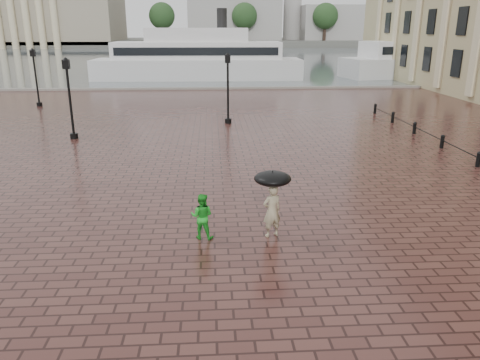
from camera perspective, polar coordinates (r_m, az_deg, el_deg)
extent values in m
plane|color=#3B1E1B|center=(17.96, -9.37, -1.90)|extent=(300.00, 300.00, 0.00)
plane|color=#485158|center=(108.98, -4.68, 14.86)|extent=(240.00, 240.00, 0.00)
cube|color=slate|center=(49.21, -5.82, 10.93)|extent=(80.00, 0.60, 0.30)
cube|color=#4C4C47|center=(176.88, -4.32, 16.42)|extent=(300.00, 60.00, 2.00)
cube|color=gray|center=(171.61, -24.24, 18.61)|extent=(55.00, 30.00, 22.00)
cube|color=#9B9893|center=(167.02, -0.80, 19.12)|extent=(30.00, 22.00, 14.00)
cube|color=#9B9893|center=(172.28, 11.54, 18.25)|extent=(25.00, 22.00, 11.00)
cube|color=#9B9893|center=(184.22, 22.72, 18.02)|extent=(35.00, 22.00, 16.00)
cylinder|color=#9B9893|center=(169.25, 6.41, 20.02)|extent=(6.00, 6.00, 20.00)
cylinder|color=#2D2119|center=(160.01, -18.99, 16.44)|extent=(1.00, 1.00, 8.00)
sphere|color=#1C3819|center=(160.03, -19.20, 18.40)|extent=(8.00, 8.00, 8.00)
cylinder|color=#2D2119|center=(155.51, -9.40, 17.12)|extent=(1.00, 1.00, 8.00)
sphere|color=#1C3819|center=(155.53, -9.51, 19.15)|extent=(8.00, 8.00, 8.00)
cylinder|color=#2D2119|center=(155.19, 0.54, 17.35)|extent=(1.00, 1.00, 8.00)
sphere|color=#1C3819|center=(155.22, 0.55, 19.38)|extent=(8.00, 8.00, 8.00)
cylinder|color=#2D2119|center=(159.09, 10.25, 17.10)|extent=(1.00, 1.00, 8.00)
sphere|color=#1C3819|center=(159.12, 10.37, 19.07)|extent=(8.00, 8.00, 8.00)
cylinder|color=#2D2119|center=(166.91, 19.23, 16.45)|extent=(1.00, 1.00, 8.00)
sphere|color=#1C3819|center=(166.93, 19.44, 18.33)|extent=(8.00, 8.00, 8.00)
cylinder|color=#2D2119|center=(178.13, 27.18, 15.55)|extent=(1.00, 1.00, 8.00)
cylinder|color=black|center=(23.91, 27.05, 2.13)|extent=(0.20, 0.20, 0.60)
sphere|color=black|center=(23.84, 27.16, 2.87)|extent=(0.22, 0.22, 0.22)
cylinder|color=black|center=(26.88, 23.41, 4.21)|extent=(0.20, 0.20, 0.60)
sphere|color=black|center=(26.81, 23.49, 4.87)|extent=(0.22, 0.22, 0.22)
cylinder|color=black|center=(29.96, 20.49, 5.86)|extent=(0.20, 0.20, 0.60)
sphere|color=black|center=(29.90, 20.56, 6.46)|extent=(0.22, 0.22, 0.22)
cylinder|color=black|center=(33.13, 18.11, 7.19)|extent=(0.20, 0.20, 0.60)
sphere|color=black|center=(33.08, 18.17, 7.73)|extent=(0.22, 0.22, 0.22)
cylinder|color=black|center=(36.36, 16.14, 8.27)|extent=(0.20, 0.20, 0.60)
sphere|color=black|center=(36.31, 16.19, 8.77)|extent=(0.22, 0.22, 0.22)
cylinder|color=black|center=(28.55, -19.57, 5.09)|extent=(0.44, 0.44, 0.30)
cylinder|color=black|center=(28.23, -19.97, 8.75)|extent=(0.14, 0.14, 4.00)
cube|color=black|center=(28.00, -20.45, 13.08)|extent=(0.35, 0.35, 0.50)
sphere|color=beige|center=(28.00, -20.45, 13.08)|extent=(0.28, 0.28, 0.28)
cylinder|color=black|center=(31.38, -1.46, 7.23)|extent=(0.44, 0.44, 0.30)
cylinder|color=black|center=(31.08, -1.48, 10.58)|extent=(0.14, 0.14, 4.00)
cube|color=black|center=(30.87, -1.52, 14.54)|extent=(0.35, 0.35, 0.50)
sphere|color=beige|center=(30.87, -1.52, 14.54)|extent=(0.28, 0.28, 0.28)
cylinder|color=black|center=(41.63, -23.26, 8.49)|extent=(0.44, 0.44, 0.30)
cylinder|color=black|center=(41.40, -23.58, 11.00)|extent=(0.14, 0.14, 4.00)
cube|color=black|center=(41.25, -23.96, 13.95)|extent=(0.35, 0.35, 0.50)
sphere|color=beige|center=(41.25, -23.96, 13.95)|extent=(0.28, 0.28, 0.28)
imported|color=tan|center=(14.11, 3.91, -3.80)|extent=(0.70, 0.58, 1.63)
imported|color=green|center=(14.04, -4.67, -4.42)|extent=(0.79, 0.67, 1.41)
cube|color=silver|center=(59.14, -5.15, 13.32)|extent=(25.23, 6.54, 2.41)
cube|color=silver|center=(59.00, -5.21, 15.46)|extent=(20.19, 5.64, 2.01)
cube|color=silver|center=(58.94, -5.27, 17.22)|extent=(12.14, 4.87, 1.61)
cylinder|color=black|center=(58.88, -2.22, 19.03)|extent=(1.21, 1.21, 2.41)
cube|color=black|center=(56.34, -5.34, 15.34)|extent=(19.08, 0.50, 0.90)
cube|color=black|center=(61.65, -5.10, 15.58)|extent=(19.08, 0.50, 0.90)
cube|color=silver|center=(67.55, 22.87, 12.61)|extent=(25.84, 10.34, 2.42)
cube|color=silver|center=(67.42, 23.11, 14.48)|extent=(20.75, 8.67, 2.01)
cube|color=silver|center=(67.38, 23.30, 16.01)|extent=(12.71, 6.67, 1.61)
cylinder|color=black|center=(69.19, 25.61, 17.25)|extent=(1.21, 1.21, 2.42)
cube|color=black|center=(65.28, 24.51, 14.23)|extent=(18.86, 3.43, 0.91)
cube|color=black|center=(69.60, 21.79, 14.70)|extent=(18.86, 3.43, 0.91)
cylinder|color=black|center=(13.91, 3.96, -1.62)|extent=(0.02, 0.02, 0.95)
ellipsoid|color=black|center=(13.76, 4.00, 0.18)|extent=(1.10, 1.10, 0.39)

